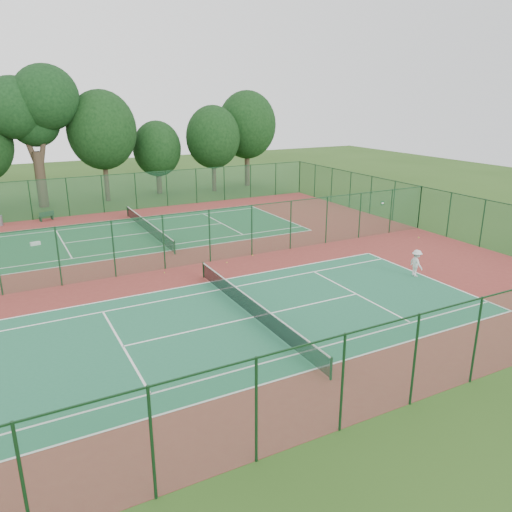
# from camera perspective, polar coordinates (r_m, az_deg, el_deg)

# --- Properties ---
(ground) EXTENTS (120.00, 120.00, 0.00)m
(ground) POSITION_cam_1_polar(r_m,az_deg,el_deg) (32.38, -7.74, -1.05)
(ground) COLOR #294A17
(ground) RESTS_ON ground
(red_pad) EXTENTS (40.00, 36.00, 0.01)m
(red_pad) POSITION_cam_1_polar(r_m,az_deg,el_deg) (32.38, -7.74, -1.04)
(red_pad) COLOR maroon
(red_pad) RESTS_ON ground
(court_near) EXTENTS (23.77, 10.97, 0.01)m
(court_near) POSITION_cam_1_polar(r_m,az_deg,el_deg) (24.69, -0.32, -7.01)
(court_near) COLOR #206545
(court_near) RESTS_ON red_pad
(court_far) EXTENTS (23.77, 10.97, 0.01)m
(court_far) POSITION_cam_1_polar(r_m,az_deg,el_deg) (40.60, -12.21, 2.62)
(court_far) COLOR #1C5A31
(court_far) RESTS_ON red_pad
(fence_north) EXTENTS (40.00, 0.09, 3.50)m
(fence_north) POSITION_cam_1_polar(r_m,az_deg,el_deg) (48.76, -15.34, 7.02)
(fence_north) COLOR #1C5536
(fence_north) RESTS_ON ground
(fence_south) EXTENTS (40.00, 0.09, 3.50)m
(fence_south) POSITION_cam_1_polar(r_m,az_deg,el_deg) (17.33, 13.98, -12.63)
(fence_south) COLOR #1A5032
(fence_south) RESTS_ON ground
(fence_east) EXTENTS (0.09, 36.00, 3.50)m
(fence_east) POSITION_cam_1_polar(r_m,az_deg,el_deg) (42.78, 18.20, 5.31)
(fence_east) COLOR #1B5331
(fence_east) RESTS_ON ground
(fence_divider) EXTENTS (40.00, 0.09, 3.50)m
(fence_divider) POSITION_cam_1_polar(r_m,az_deg,el_deg) (31.86, -7.87, 1.95)
(fence_divider) COLOR #1A4F2B
(fence_divider) RESTS_ON ground
(tennis_net_near) EXTENTS (0.10, 12.90, 0.97)m
(tennis_net_near) POSITION_cam_1_polar(r_m,az_deg,el_deg) (24.47, -0.32, -5.89)
(tennis_net_near) COLOR black
(tennis_net_near) RESTS_ON ground
(tennis_net_far) EXTENTS (0.10, 12.90, 0.97)m
(tennis_net_far) POSITION_cam_1_polar(r_m,az_deg,el_deg) (40.47, -12.26, 3.35)
(tennis_net_far) COLOR #12341D
(tennis_net_far) RESTS_ON ground
(player_near) EXTENTS (0.76, 1.14, 1.64)m
(player_near) POSITION_cam_1_polar(r_m,az_deg,el_deg) (31.38, 17.86, -0.77)
(player_near) COLOR silver
(player_near) RESTS_ON court_near
(trash_bin) EXTENTS (0.59, 0.59, 0.85)m
(trash_bin) POSITION_cam_1_polar(r_m,az_deg,el_deg) (47.01, -27.24, 3.62)
(trash_bin) COLOR slate
(trash_bin) RESTS_ON red_pad
(bench) EXTENTS (1.37, 0.85, 0.81)m
(bench) POSITION_cam_1_polar(r_m,az_deg,el_deg) (47.17, -22.84, 4.25)
(bench) COLOR #13371E
(bench) RESTS_ON red_pad
(kit_bag) EXTENTS (0.72, 0.36, 0.26)m
(kit_bag) POSITION_cam_1_polar(r_m,az_deg,el_deg) (39.69, -23.91, 1.31)
(kit_bag) COLOR white
(kit_bag) RESTS_ON red_pad
(stray_ball_a) EXTENTS (0.07, 0.07, 0.07)m
(stray_ball_a) POSITION_cam_1_polar(r_m,az_deg,el_deg) (32.51, -3.35, -0.75)
(stray_ball_a) COLOR yellow
(stray_ball_a) RESTS_ON red_pad
(stray_ball_b) EXTENTS (0.07, 0.07, 0.07)m
(stray_ball_b) POSITION_cam_1_polar(r_m,az_deg,el_deg) (33.93, -0.39, 0.09)
(stray_ball_b) COLOR gold
(stray_ball_b) RESTS_ON red_pad
(stray_ball_c) EXTENTS (0.06, 0.06, 0.06)m
(stray_ball_c) POSITION_cam_1_polar(r_m,az_deg,el_deg) (31.12, -10.42, -1.89)
(stray_ball_c) COLOR #C8E034
(stray_ball_c) RESTS_ON red_pad
(big_tree) EXTENTS (8.64, 6.32, 13.27)m
(big_tree) POSITION_cam_1_polar(r_m,az_deg,el_deg) (52.64, -24.21, 15.27)
(big_tree) COLOR #392B1F
(big_tree) RESTS_ON ground
(evergreen_row) EXTENTS (39.00, 5.00, 12.00)m
(evergreen_row) POSITION_cam_1_polar(r_m,az_deg,el_deg) (55.19, -16.18, 6.29)
(evergreen_row) COLOR black
(evergreen_row) RESTS_ON ground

